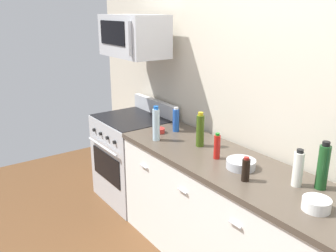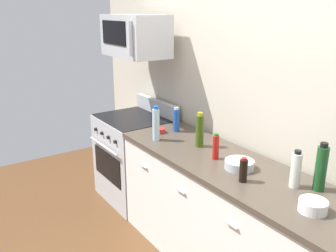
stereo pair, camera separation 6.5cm
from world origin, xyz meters
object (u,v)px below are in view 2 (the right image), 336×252
bottle_soy_sauce_dark (243,170)px  bottle_hot_sauce_red (216,147)px  bottle_soda_blue (176,120)px  bottle_vinegar_white (296,170)px  range_oven (135,157)px  bottle_olive_oil (200,130)px  microwave (135,36)px  bottle_wine_green (321,168)px  bottle_water_clear (156,124)px  bowl_white_ceramic (313,206)px  bowl_red_small (159,130)px  bowl_steel_prep (239,164)px

bottle_soy_sauce_dark → bottle_hot_sauce_red: (-0.39, 0.10, 0.02)m
bottle_hot_sauce_red → bottle_soda_blue: 0.71m
bottle_soy_sauce_dark → bottle_vinegar_white: bottle_vinegar_white is taller
range_oven → bottle_soy_sauce_dark: 1.78m
bottle_olive_oil → bottle_soda_blue: bearing=171.1°
microwave → bottle_olive_oil: (1.03, -0.00, -0.69)m
microwave → bottle_vinegar_white: (1.93, 0.04, -0.71)m
bottle_hot_sauce_red → microwave: bearing=177.0°
range_oven → bottle_vinegar_white: 2.02m
microwave → bottle_soda_blue: (0.61, 0.06, -0.72)m
bottle_hot_sauce_red → bottle_vinegar_white: bearing=10.1°
range_oven → bottle_soda_blue: bearing=10.1°
microwave → bottle_wine_green: (2.04, 0.13, -0.68)m
range_oven → bottle_water_clear: bearing=-13.7°
bottle_soy_sauce_dark → bottle_water_clear: (-0.99, -0.04, 0.06)m
bottle_water_clear → bowl_white_ceramic: (1.48, 0.10, -0.11)m
bottle_soda_blue → range_oven: bearing=-169.9°
microwave → bowl_red_small: 0.98m
microwave → bottle_vinegar_white: size_ratio=2.98×
bottle_hot_sauce_red → bottle_soda_blue: (-0.69, 0.13, 0.01)m
bottle_vinegar_white → bottle_hot_sauce_red: bearing=-169.9°
bottle_vinegar_white → bowl_steel_prep: (-0.40, -0.09, -0.08)m
bowl_steel_prep → bowl_white_ceramic: size_ratio=1.31×
bowl_steel_prep → bowl_white_ceramic: (0.64, -0.07, 0.00)m
bottle_hot_sauce_red → bottle_wine_green: size_ratio=0.64×
bottle_hot_sauce_red → bottle_olive_oil: bearing=166.2°
bottle_olive_oil → bottle_vinegar_white: size_ratio=1.16×
bottle_soy_sauce_dark → microwave: bearing=174.2°
bottle_vinegar_white → bowl_steel_prep: bearing=-167.5°
bottle_soda_blue → bottle_wine_green: bottle_wine_green is taller
bottle_water_clear → microwave: bearing=162.9°
bottle_hot_sauce_red → bottle_soda_blue: bottle_soda_blue is taller
range_oven → bowl_white_ceramic: size_ratio=6.71×
bottle_water_clear → bowl_steel_prep: bearing=11.6°
bottle_olive_oil → bottle_soda_blue: (-0.42, 0.07, -0.03)m
bottle_soy_sauce_dark → bottle_vinegar_white: size_ratio=0.67×
bowl_steel_prep → bowl_red_small: bowl_steel_prep is taller
bottle_olive_oil → bottle_wine_green: (1.01, 0.14, 0.01)m
bottle_soy_sauce_dark → bowl_white_ceramic: size_ratio=1.05×
range_oven → bottle_wine_green: bottle_wine_green is taller
bottle_olive_oil → bottle_soy_sauce_dark: 0.69m
bottle_soda_blue → bottle_vinegar_white: bearing=-1.0°
range_oven → bottle_wine_green: (2.04, 0.18, 0.60)m
bottle_soy_sauce_dark → bowl_white_ceramic: bottle_soy_sauce_dark is taller
bottle_wine_green → bowl_red_small: bearing=-171.5°
bottle_soy_sauce_dark → bottle_water_clear: 0.99m
bottle_vinegar_white → bottle_soda_blue: bearing=179.0°
bottle_soy_sauce_dark → bowl_red_small: bottle_soy_sauce_dark is taller
bottle_olive_oil → bottle_soda_blue: bottle_olive_oil is taller
bottle_olive_oil → bottle_hot_sauce_red: bearing=-13.8°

